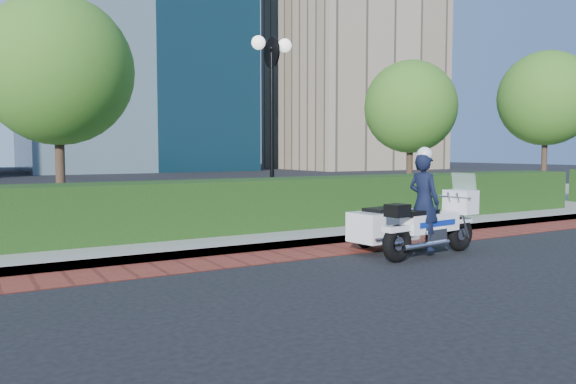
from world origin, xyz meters
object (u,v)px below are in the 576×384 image
tree_d (546,98)px  lamppost (272,98)px  police_motorcycle (412,218)px  tree_c (410,107)px  tree_b (57,70)px

tree_d → lamppost: bearing=-173.8°
tree_d → police_motorcycle: (-11.92, -5.98, -3.00)m
tree_d → tree_c: bearing=-180.0°
lamppost → police_motorcycle: bearing=-89.0°
tree_d → police_motorcycle: 13.67m
tree_b → tree_d: 16.50m
tree_b → police_motorcycle: (4.58, -5.98, -2.82)m
lamppost → tree_c: tree_c is taller
lamppost → tree_d: (12.00, 1.30, 0.65)m
tree_c → tree_b: bearing=180.0°
tree_b → police_motorcycle: size_ratio=2.21×
lamppost → tree_b: 4.71m
police_motorcycle → tree_d: bearing=19.1°
tree_b → police_motorcycle: 8.04m
tree_b → tree_c: size_ratio=1.14×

